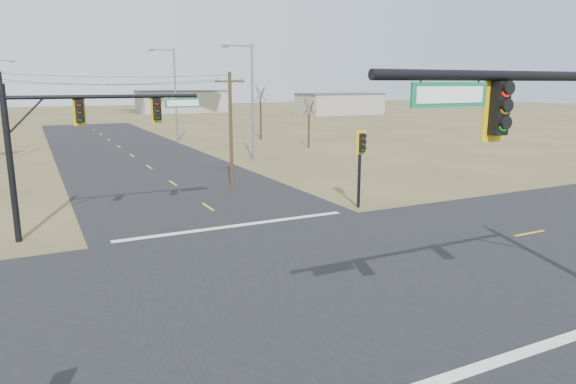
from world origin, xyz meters
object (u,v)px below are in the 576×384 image
object	(u,v)px
utility_pole_near	(231,130)
streetlight_a	(250,96)
mast_arm_far	(81,127)
bare_tree_d	(260,93)
streetlight_b	(173,90)
pedestal_signal_ne	(361,152)
bare_tree_c	(309,107)

from	to	relation	value
utility_pole_near	streetlight_a	size ratio (longest dim) A/B	0.74
mast_arm_far	bare_tree_d	size ratio (longest dim) A/B	1.23
streetlight_a	streetlight_b	distance (m)	18.88
pedestal_signal_ne	utility_pole_near	world-z (taller)	utility_pole_near
mast_arm_far	bare_tree_c	distance (m)	35.13
streetlight_b	bare_tree_c	distance (m)	17.23
mast_arm_far	streetlight_b	xyz separation A→B (m)	(13.76, 36.89, 1.14)
bare_tree_c	bare_tree_d	bearing A→B (deg)	97.50
mast_arm_far	pedestal_signal_ne	bearing A→B (deg)	-19.45
bare_tree_c	streetlight_b	bearing A→B (deg)	132.70
bare_tree_c	pedestal_signal_ne	bearing A→B (deg)	-112.94
streetlight_b	streetlight_a	bearing A→B (deg)	-102.68
mast_arm_far	pedestal_signal_ne	size ratio (longest dim) A/B	1.99
utility_pole_near	bare_tree_c	size ratio (longest dim) A/B	1.35
utility_pole_near	bare_tree_c	distance (m)	24.17
bare_tree_c	streetlight_a	bearing A→B (deg)	-146.98
bare_tree_d	pedestal_signal_ne	bearing A→B (deg)	-104.96
utility_pole_near	streetlight_a	xyz separation A→B (m)	(6.39, 12.08, 1.78)
streetlight_b	bare_tree_d	size ratio (longest dim) A/B	1.54
mast_arm_far	streetlight_b	bearing A→B (deg)	56.40
bare_tree_d	utility_pole_near	bearing A→B (deg)	-117.12
mast_arm_far	streetlight_b	world-z (taller)	streetlight_b
utility_pole_near	streetlight_a	world-z (taller)	streetlight_a
pedestal_signal_ne	streetlight_b	distance (m)	38.60
mast_arm_far	pedestal_signal_ne	world-z (taller)	mast_arm_far
utility_pole_near	streetlight_b	size ratio (longest dim) A/B	0.70
bare_tree_c	bare_tree_d	world-z (taller)	bare_tree_d
mast_arm_far	streetlight_a	distance (m)	24.14
pedestal_signal_ne	streetlight_a	xyz separation A→B (m)	(1.48, 19.72, 2.61)
pedestal_signal_ne	bare_tree_c	world-z (taller)	bare_tree_c
utility_pole_near	streetlight_b	xyz separation A→B (m)	(4.23, 30.84, 2.13)
pedestal_signal_ne	bare_tree_d	bearing A→B (deg)	90.73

